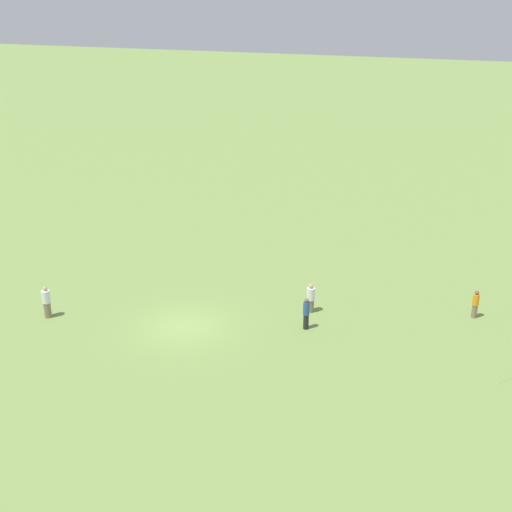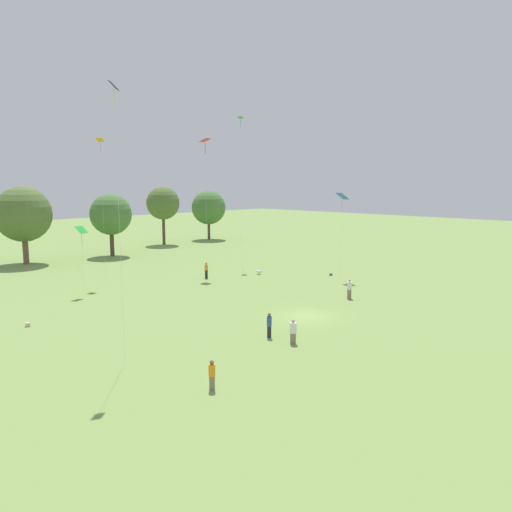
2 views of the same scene
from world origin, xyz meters
name	(u,v)px [view 2 (image 2 of 2)]	position (x,y,z in m)	size (l,w,h in m)	color
ground_plane	(307,316)	(0.00, 0.00, 0.00)	(240.00, 240.00, 0.00)	#7A994C
tree_2	(23,214)	(-5.61, 43.40, 6.64)	(7.33, 7.33, 10.33)	brown
tree_3	(111,215)	(6.21, 41.73, 6.15)	(6.04, 6.04, 9.20)	brown
tree_4	(163,203)	(19.68, 47.77, 7.22)	(5.73, 5.73, 10.12)	brown
tree_5	(209,208)	(30.36, 48.20, 6.08)	(6.44, 6.44, 9.32)	brown
person_0	(293,332)	(-6.11, -3.70, 0.83)	(0.53, 0.53, 1.70)	#847056
person_1	(269,325)	(-6.30, -1.68, 0.91)	(0.47, 0.47, 1.79)	#232328
person_2	(206,270)	(4.77, 18.40, 0.91)	(0.54, 0.54, 1.82)	#232328
person_3	(212,375)	(-14.92, -5.59, 0.81)	(0.46, 0.46, 1.63)	#847056
person_4	(349,289)	(7.65, 1.05, 0.91)	(0.65, 0.65, 1.84)	#847056
kite_0	(100,150)	(-3.94, 25.28, 14.24)	(0.93, 0.96, 15.51)	orange
kite_1	(81,231)	(-8.78, 20.72, 6.15)	(1.20, 1.05, 6.66)	green
kite_3	(342,198)	(15.56, 7.58, 9.12)	(1.44, 1.56, 9.68)	blue
kite_4	(115,113)	(-16.13, 1.05, 14.67)	(0.78, 0.76, 16.38)	black
kite_5	(205,145)	(7.06, 21.01, 15.08)	(1.36, 1.33, 15.87)	red
kite_6	(241,132)	(14.50, 22.79, 17.23)	(0.88, 0.89, 19.17)	green
dog_0	(258,272)	(10.71, 15.89, 0.33)	(0.34, 0.82, 0.51)	silver
picnic_bag_0	(28,325)	(-17.11, 13.28, 0.15)	(0.44, 0.41, 0.30)	beige
picnic_bag_1	(331,275)	(16.08, 9.26, 0.12)	(0.29, 0.32, 0.25)	#33518C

